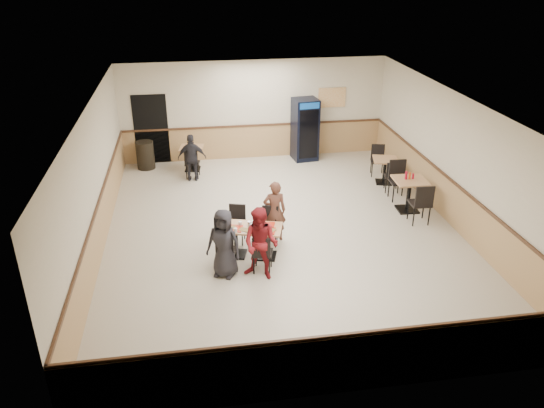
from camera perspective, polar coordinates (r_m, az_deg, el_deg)
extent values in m
plane|color=beige|center=(12.23, 1.17, -2.98)|extent=(10.00, 10.00, 0.00)
plane|color=silver|center=(11.12, 1.30, 10.75)|extent=(10.00, 10.00, 0.00)
plane|color=beige|center=(16.28, -1.93, 10.06)|extent=(8.00, 0.00, 8.00)
plane|color=beige|center=(7.32, 8.30, -11.08)|extent=(8.00, 0.00, 8.00)
plane|color=beige|center=(11.61, -18.61, 2.21)|extent=(0.00, 10.00, 10.00)
plane|color=beige|center=(12.88, 19.09, 4.41)|extent=(0.00, 10.00, 10.00)
cube|color=tan|center=(16.56, -1.87, 6.71)|extent=(7.98, 0.03, 1.00)
cube|color=tan|center=(13.24, 18.42, 0.37)|extent=(0.03, 9.98, 1.00)
cube|color=#472B19|center=(16.38, -1.89, 8.45)|extent=(7.98, 0.04, 0.06)
cube|color=black|center=(16.31, -12.86, 7.82)|extent=(1.00, 0.02, 2.10)
cube|color=orange|center=(16.63, 6.47, 11.32)|extent=(0.85, 0.02, 0.60)
cube|color=black|center=(11.34, -3.84, -5.38)|extent=(0.51, 0.51, 0.04)
cylinder|color=black|center=(11.18, -3.89, -3.93)|extent=(0.08, 0.08, 0.62)
cube|color=tan|center=(11.03, -3.94, -2.49)|extent=(0.79, 0.79, 0.04)
cube|color=black|center=(11.26, -0.63, -5.58)|extent=(0.51, 0.51, 0.04)
cylinder|color=black|center=(11.09, -0.64, -4.13)|extent=(0.08, 0.08, 0.62)
cube|color=tan|center=(10.94, -0.65, -2.68)|extent=(0.79, 0.79, 0.04)
imported|color=black|center=(10.36, -5.21, -4.23)|extent=(0.82, 0.71, 1.42)
imported|color=maroon|center=(10.23, -1.21, -4.32)|extent=(0.91, 0.85, 1.49)
imported|color=#543024|center=(11.59, 0.28, -0.76)|extent=(0.52, 0.35, 1.40)
imported|color=black|center=(14.90, -8.60, 4.94)|extent=(0.81, 0.39, 1.34)
cube|color=red|center=(10.93, -4.28, -2.62)|extent=(0.48, 0.40, 0.02)
cube|color=red|center=(10.80, -0.74, -2.89)|extent=(0.48, 0.40, 0.02)
cube|color=red|center=(11.02, -0.81, -2.28)|extent=(0.48, 0.40, 0.02)
cylinder|color=white|center=(10.84, -2.91, -2.86)|extent=(0.21, 0.21, 0.01)
cube|color=#A57140|center=(10.83, -2.92, -2.80)|extent=(0.28, 0.25, 0.02)
cylinder|color=white|center=(10.80, -1.97, -2.96)|extent=(0.21, 0.21, 0.01)
cube|color=#A57140|center=(10.79, -1.98, -2.91)|extent=(0.26, 0.20, 0.02)
cylinder|color=white|center=(10.84, -0.23, -2.83)|extent=(0.21, 0.21, 0.01)
cube|color=#A57140|center=(10.83, -0.23, -2.77)|extent=(0.28, 0.27, 0.02)
cylinder|color=white|center=(10.94, -4.52, -2.63)|extent=(0.21, 0.21, 0.01)
cube|color=#A57140|center=(10.93, -4.52, -2.57)|extent=(0.25, 0.17, 0.02)
cylinder|color=silver|center=(11.02, -3.44, -2.12)|extent=(0.07, 0.07, 0.09)
cylinder|color=silver|center=(10.77, -3.95, -2.84)|extent=(0.07, 0.07, 0.09)
cylinder|color=silver|center=(11.11, -4.79, -1.93)|extent=(0.07, 0.07, 0.09)
cylinder|color=silver|center=(10.82, -4.88, -2.71)|extent=(0.07, 0.07, 0.09)
cylinder|color=#A3AAB6|center=(10.93, -1.74, -2.26)|extent=(0.07, 0.07, 0.12)
cylinder|color=#A3AAB6|center=(10.97, -2.04, -2.13)|extent=(0.07, 0.07, 0.12)
cylinder|color=#A3AAB6|center=(10.97, -2.47, -2.15)|extent=(0.07, 0.07, 0.12)
ellipsoid|color=silver|center=(10.93, -2.23, -2.33)|extent=(0.14, 0.14, 0.09)
cube|color=black|center=(13.64, 14.30, -0.55)|extent=(0.52, 0.52, 0.04)
cylinder|color=black|center=(13.47, 14.48, 0.96)|extent=(0.10, 0.10, 0.75)
cube|color=tan|center=(13.33, 14.66, 2.46)|extent=(0.80, 0.80, 0.04)
cube|color=black|center=(15.12, 11.89, 2.33)|extent=(0.51, 0.51, 0.04)
cylinder|color=black|center=(14.99, 12.00, 3.52)|extent=(0.08, 0.08, 0.64)
cube|color=tan|center=(14.88, 12.12, 4.70)|extent=(0.80, 0.80, 0.04)
cylinder|color=#B60D26|center=(13.28, 14.24, 3.00)|extent=(0.06, 0.06, 0.20)
cylinder|color=#D0531B|center=(13.32, 14.59, 2.96)|extent=(0.06, 0.06, 0.17)
cylinder|color=#B60D26|center=(13.36, 14.94, 2.92)|extent=(0.05, 0.05, 0.14)
cube|color=black|center=(15.87, -8.51, 3.74)|extent=(0.49, 0.49, 0.04)
cylinder|color=black|center=(15.75, -8.59, 4.88)|extent=(0.08, 0.08, 0.64)
cube|color=tan|center=(15.64, -8.67, 6.00)|extent=(0.76, 0.76, 0.04)
cube|color=black|center=(16.31, 3.56, 8.01)|extent=(0.79, 0.77, 1.88)
cube|color=black|center=(16.00, 3.97, 7.47)|extent=(0.57, 0.09, 1.49)
cube|color=#0D4499|center=(15.75, 4.08, 10.48)|extent=(0.59, 0.09, 0.18)
cylinder|color=black|center=(16.12, -13.47, 5.14)|extent=(0.52, 0.52, 0.82)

